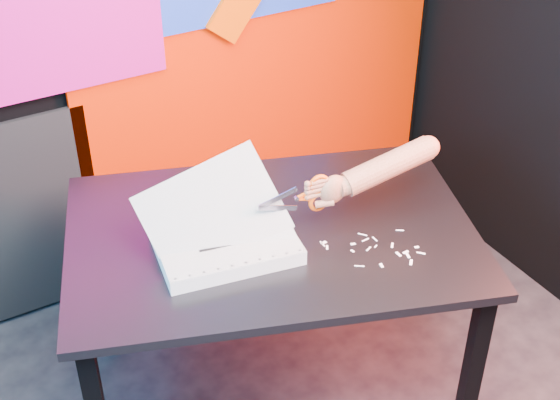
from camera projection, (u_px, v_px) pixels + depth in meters
room at (328, 178)px, 1.56m from camera, size 3.01×3.01×2.71m
backdrop at (122, 75)px, 2.85m from camera, size 2.88×0.05×2.08m
work_table at (271, 252)px, 2.46m from camera, size 1.46×1.21×0.75m
printout_stack at (225, 242)px, 2.32m from camera, size 0.46×0.36×0.30m
scissors at (314, 194)px, 2.33m from camera, size 0.23×0.03×0.13m
hand_forearm at (379, 170)px, 2.38m from camera, size 0.44×0.11×0.16m
paper_clippings at (379, 249)px, 2.33m from camera, size 0.26×0.23×0.00m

